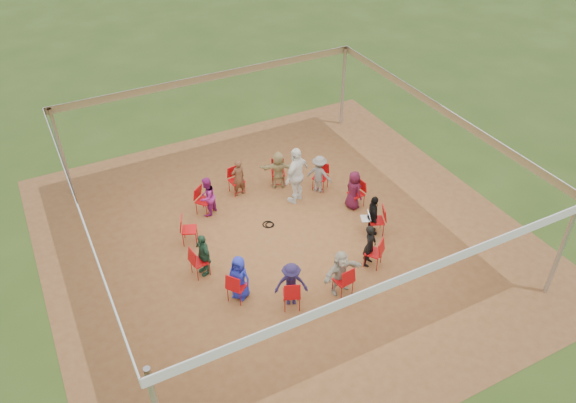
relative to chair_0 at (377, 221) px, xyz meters
name	(u,v)px	position (x,y,z in m)	size (l,w,h in m)	color
ground	(284,237)	(-2.45, 1.04, -0.45)	(80.00, 80.00, 0.00)	#2E4816
dirt_patch	(284,237)	(-2.45, 1.04, -0.44)	(13.00, 13.00, 0.00)	brown
tent	(284,169)	(-2.45, 1.04, 1.92)	(10.33, 10.33, 3.00)	#B2B2B7
chair_0	(377,221)	(0.00, 0.00, 0.00)	(0.42, 0.44, 0.90)	#B8090D
chair_1	(356,194)	(0.19, 1.36, 0.00)	(0.42, 0.44, 0.90)	#B8090D
chair_2	(320,177)	(-0.33, 2.64, 0.00)	(0.42, 0.44, 0.90)	#B8090D
chair_3	(278,173)	(-1.41, 3.49, 0.00)	(0.42, 0.44, 0.90)	#B8090D
chair_4	(237,181)	(-2.78, 3.68, 0.00)	(0.42, 0.44, 0.90)	#B8090D
chair_5	(204,201)	(-4.05, 3.16, 0.00)	(0.42, 0.44, 0.90)	#B8090D
chair_6	(189,230)	(-4.90, 2.07, 0.00)	(0.42, 0.44, 0.90)	#B8090D
chair_7	(200,261)	(-5.09, 0.71, 0.00)	(0.42, 0.44, 0.90)	#B8090D
chair_8	(237,286)	(-4.57, -0.57, 0.00)	(0.42, 0.44, 0.90)	#B8090D
chair_9	(292,294)	(-3.49, -1.41, 0.00)	(0.42, 0.44, 0.90)	#B8090D
chair_10	(343,280)	(-2.12, -1.60, 0.00)	(0.42, 0.44, 0.90)	#B8090D
chair_11	(373,252)	(-0.85, -1.09, 0.00)	(0.42, 0.44, 0.90)	#B8090D
person_seated_0	(373,215)	(-0.11, 0.05, 0.19)	(0.75, 0.38, 1.28)	black
person_seated_1	(354,190)	(0.07, 1.35, 0.19)	(0.62, 0.35, 1.28)	#440F25
person_seated_2	(319,174)	(-0.42, 2.57, 0.19)	(0.83, 0.41, 1.28)	slate
person_seated_3	(278,170)	(-1.46, 3.38, 0.19)	(1.18, 0.44, 1.28)	tan
person_seated_4	(238,178)	(-2.76, 3.56, 0.19)	(0.47, 0.31, 1.28)	brown
person_seated_5	(207,197)	(-3.98, 3.06, 0.19)	(0.62, 0.36, 1.28)	#931F7E
person_seated_6	(203,254)	(-4.97, 0.72, 0.19)	(0.75, 0.38, 1.28)	#264F38
person_seated_7	(239,277)	(-4.48, -0.50, 0.19)	(0.62, 0.35, 1.28)	#1E29B4
person_seated_8	(291,284)	(-3.44, -1.30, 0.19)	(0.83, 0.41, 1.28)	#211A45
person_seated_9	(340,272)	(-2.14, -1.49, 0.19)	(1.18, 0.44, 1.28)	#B2AD9D
person_seated_10	(370,246)	(-0.92, -0.99, 0.19)	(0.47, 0.31, 1.28)	black
standing_person	(297,175)	(-1.29, 2.45, 0.50)	(1.11, 0.57, 1.89)	white
cable_coil	(269,225)	(-2.60, 1.74, -0.43)	(0.36, 0.36, 0.03)	black
laptop	(367,217)	(-0.26, 0.11, 0.16)	(0.38, 0.41, 0.23)	#B7B7BC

